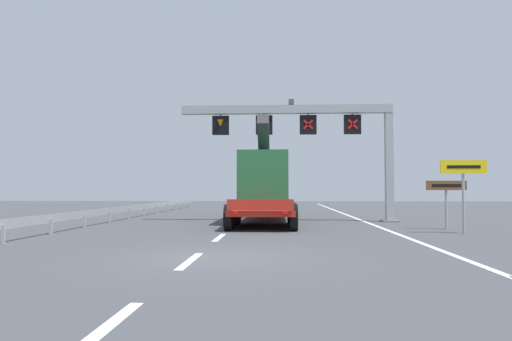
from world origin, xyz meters
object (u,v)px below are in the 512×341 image
object	(u,v)px
heavy_haul_truck_red	(265,185)
tourist_info_sign_brown	(446,192)
exit_sign_yellow	(463,177)
overhead_lane_gantry	(311,127)

from	to	relation	value
heavy_haul_truck_red	tourist_info_sign_brown	bearing A→B (deg)	-38.65
exit_sign_yellow	tourist_info_sign_brown	distance (m)	1.93
heavy_haul_truck_red	exit_sign_yellow	distance (m)	11.41
overhead_lane_gantry	exit_sign_yellow	bearing A→B (deg)	-50.31
overhead_lane_gantry	exit_sign_yellow	size ratio (longest dim) A/B	4.06
overhead_lane_gantry	tourist_info_sign_brown	xyz separation A→B (m)	(5.41, -4.72, -3.46)
overhead_lane_gantry	heavy_haul_truck_red	xyz separation A→B (m)	(-2.52, 1.63, -3.08)
overhead_lane_gantry	heavy_haul_truck_red	size ratio (longest dim) A/B	0.82
overhead_lane_gantry	heavy_haul_truck_red	bearing A→B (deg)	147.11
overhead_lane_gantry	exit_sign_yellow	distance (m)	8.98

